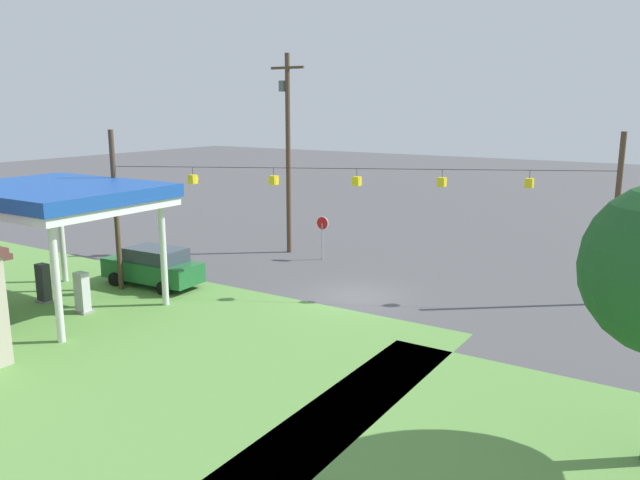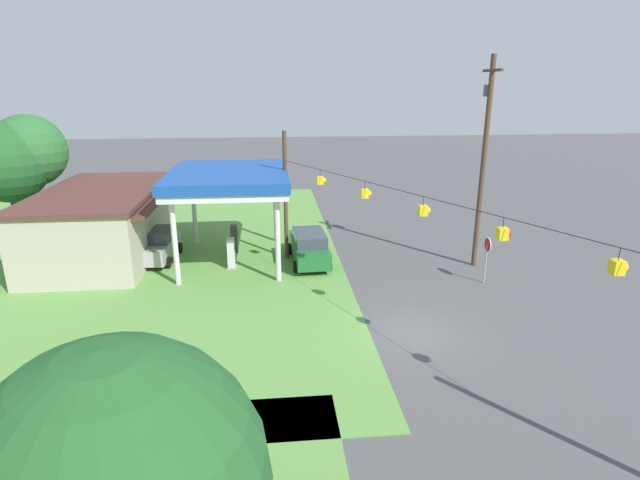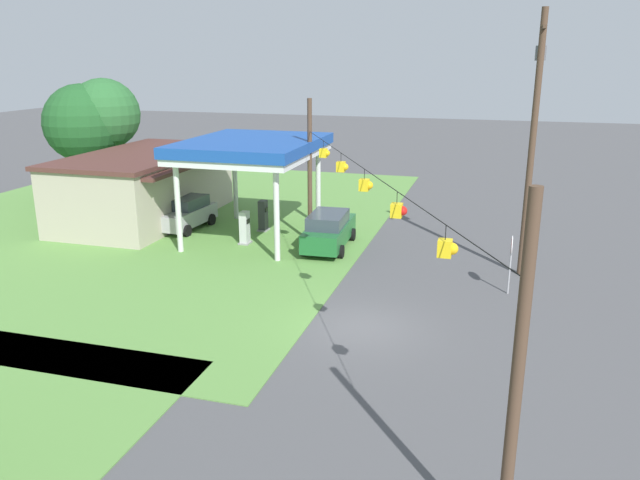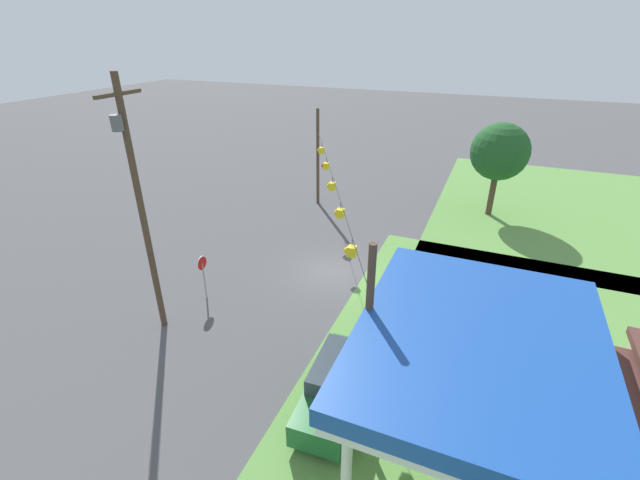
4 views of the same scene
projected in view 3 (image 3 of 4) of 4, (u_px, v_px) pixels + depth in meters
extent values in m
plane|color=#4C4C4F|center=(361.00, 327.00, 22.76)|extent=(160.00, 160.00, 0.00)
cube|color=#5B8E42|center=(149.00, 218.00, 37.91)|extent=(36.00, 28.00, 0.04)
cube|color=silver|center=(252.00, 153.00, 32.69)|extent=(8.17, 6.39, 0.35)
cube|color=#19479E|center=(252.00, 145.00, 32.56)|extent=(8.37, 6.59, 0.55)
cylinder|color=silver|center=(277.00, 217.00, 29.47)|extent=(0.28, 0.28, 4.43)
cylinder|color=silver|center=(318.00, 188.00, 35.88)|extent=(0.28, 0.28, 4.43)
cylinder|color=silver|center=(178.00, 209.00, 30.86)|extent=(0.28, 0.28, 4.43)
cylinder|color=silver|center=(235.00, 183.00, 37.27)|extent=(0.28, 0.28, 4.43)
cube|color=#B2A893|center=(145.00, 188.00, 37.30)|extent=(11.59, 6.09, 3.79)
cube|color=#512D28|center=(143.00, 155.00, 36.72)|extent=(11.89, 6.39, 0.24)
cube|color=#512D28|center=(195.00, 164.00, 35.92)|extent=(10.44, 0.70, 0.20)
cube|color=gray|center=(245.00, 243.00, 32.77)|extent=(0.71, 0.56, 0.12)
cube|color=silver|center=(245.00, 227.00, 32.51)|extent=(0.55, 0.40, 1.65)
cube|color=black|center=(248.00, 221.00, 32.36)|extent=(0.39, 0.03, 0.24)
cube|color=gray|center=(263.00, 230.00, 35.20)|extent=(0.71, 0.56, 0.12)
cube|color=#333338|center=(263.00, 215.00, 34.95)|extent=(0.55, 0.40, 1.65)
cube|color=black|center=(267.00, 210.00, 34.80)|extent=(0.39, 0.03, 0.24)
cube|color=#1E602D|center=(329.00, 233.00, 31.92)|extent=(5.12, 2.10, 0.94)
cube|color=#333D47|center=(328.00, 219.00, 31.41)|extent=(2.85, 1.84, 0.64)
cylinder|color=black|center=(318.00, 232.00, 33.72)|extent=(0.69, 0.25, 0.68)
cylinder|color=black|center=(353.00, 235.00, 33.30)|extent=(0.69, 0.25, 0.68)
cylinder|color=black|center=(304.00, 249.00, 30.81)|extent=(0.69, 0.25, 0.68)
cylinder|color=black|center=(341.00, 252.00, 30.39)|extent=(0.69, 0.25, 0.68)
cube|color=#9E9EA3|center=(185.00, 216.00, 35.36)|extent=(4.35, 2.17, 0.87)
cube|color=#333D47|center=(186.00, 202.00, 35.38)|extent=(2.45, 1.88, 0.62)
cylinder|color=black|center=(187.00, 231.00, 34.00)|extent=(0.70, 0.27, 0.68)
cylinder|color=black|center=(158.00, 228.00, 34.64)|extent=(0.70, 0.27, 0.68)
cylinder|color=black|center=(211.00, 220.00, 36.34)|extent=(0.70, 0.27, 0.68)
cylinder|color=black|center=(184.00, 217.00, 36.98)|extent=(0.70, 0.27, 0.68)
cylinder|color=#99999E|center=(510.00, 270.00, 25.70)|extent=(0.08, 0.08, 2.10)
cylinder|color=white|center=(512.00, 245.00, 25.40)|extent=(0.80, 0.03, 0.80)
cylinder|color=red|center=(512.00, 245.00, 25.40)|extent=(0.70, 0.03, 0.70)
cylinder|color=#4C3828|center=(532.00, 148.00, 26.68)|extent=(0.28, 0.28, 11.43)
cube|color=#4C3828|center=(544.00, 27.00, 25.28)|extent=(2.20, 0.14, 0.14)
cylinder|color=#59595B|center=(541.00, 53.00, 25.89)|extent=(0.44, 0.44, 0.60)
cylinder|color=#4C3828|center=(516.00, 390.00, 11.25)|extent=(0.24, 0.24, 7.49)
cylinder|color=#4C3828|center=(310.00, 172.00, 32.14)|extent=(0.24, 0.24, 7.49)
cylinder|color=black|center=(365.00, 169.00, 21.10)|extent=(19.79, 10.02, 0.02)
cylinder|color=black|center=(446.00, 232.00, 14.19)|extent=(0.02, 0.02, 0.35)
cube|color=yellow|center=(445.00, 248.00, 14.29)|extent=(0.32, 0.32, 0.40)
sphere|color=yellow|center=(452.00, 249.00, 14.25)|extent=(0.28, 0.28, 0.28)
cylinder|color=black|center=(397.00, 198.00, 17.67)|extent=(0.02, 0.02, 0.35)
cube|color=yellow|center=(397.00, 210.00, 17.78)|extent=(0.32, 0.32, 0.40)
sphere|color=red|center=(403.00, 211.00, 17.73)|extent=(0.28, 0.28, 0.28)
cylinder|color=black|center=(364.00, 174.00, 21.15)|extent=(0.02, 0.02, 0.35)
cube|color=yellow|center=(364.00, 185.00, 21.26)|extent=(0.32, 0.32, 0.40)
sphere|color=yellow|center=(369.00, 185.00, 21.21)|extent=(0.28, 0.28, 0.28)
cylinder|color=black|center=(341.00, 157.00, 24.63)|extent=(0.02, 0.02, 0.35)
cube|color=yellow|center=(341.00, 167.00, 24.74)|extent=(0.32, 0.32, 0.40)
sphere|color=yellow|center=(345.00, 167.00, 24.69)|extent=(0.28, 0.28, 0.28)
cylinder|color=black|center=(323.00, 145.00, 28.11)|extent=(0.02, 0.02, 0.35)
cube|color=yellow|center=(323.00, 153.00, 28.22)|extent=(0.32, 0.32, 0.40)
sphere|color=yellow|center=(327.00, 153.00, 28.17)|extent=(0.28, 0.28, 0.28)
cylinder|color=#4C3828|center=(89.00, 177.00, 42.78)|extent=(0.44, 0.44, 3.08)
sphere|color=#1E5123|center=(83.00, 123.00, 41.74)|extent=(5.22, 5.22, 5.22)
cylinder|color=#4C3828|center=(110.00, 170.00, 43.19)|extent=(0.44, 0.44, 3.86)
sphere|color=#28602D|center=(104.00, 114.00, 42.10)|extent=(4.73, 4.73, 4.73)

